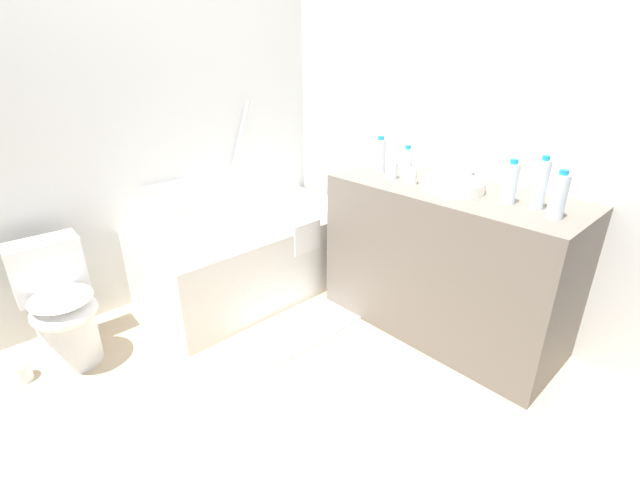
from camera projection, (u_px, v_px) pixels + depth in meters
ground_plane at (238, 398)px, 2.12m from camera, size 4.06×4.06×0.00m
wall_back_tiled at (97, 113)px, 2.48m from camera, size 3.46×0.10×2.46m
wall_right_mirror at (443, 110)px, 2.62m from camera, size 0.10×2.86×2.46m
bathtub at (255, 251)px, 3.02m from camera, size 1.49×0.79×1.24m
toilet at (61, 307)px, 2.28m from camera, size 0.35×0.51×0.67m
vanity_counter at (445, 262)px, 2.51m from camera, size 0.58×1.36×0.88m
sink_basin at (453, 185)px, 2.29m from camera, size 0.33×0.33×0.06m
sink_faucet at (471, 178)px, 2.42m from camera, size 0.11×0.15×0.07m
water_bottle_0 at (559, 196)px, 1.89m from camera, size 0.07×0.07×0.22m
water_bottle_1 at (541, 184)px, 1.99m from camera, size 0.06×0.06×0.25m
water_bottle_2 at (510, 183)px, 2.08m from camera, size 0.07×0.07×0.22m
water_bottle_3 at (380, 155)px, 2.63m from camera, size 0.07×0.07×0.22m
water_bottle_4 at (407, 164)px, 2.48m from camera, size 0.06×0.06×0.19m
drinking_glass_0 at (555, 204)px, 1.98m from camera, size 0.06×0.06×0.08m
drinking_glass_1 at (412, 176)px, 2.41m from camera, size 0.06×0.06×0.09m
drinking_glass_2 at (391, 170)px, 2.52m from camera, size 0.07×0.07×0.09m
bath_mat at (302, 327)px, 2.65m from camera, size 0.68×0.36×0.01m
toilet_paper_roll at (19, 372)px, 2.21m from camera, size 0.11×0.11×0.10m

